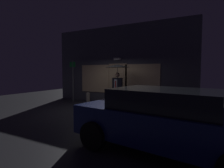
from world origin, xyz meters
The scene contains 7 objects.
ground_plane centered at (0.00, 0.00, 0.00)m, with size 18.00×18.00×0.00m, color #26262B.
building_facade centered at (0.00, 2.34, 2.11)m, with size 8.25×0.48×4.28m.
person_with_umbrella centered at (0.60, 0.96, 1.63)m, with size 1.19×1.19×2.11m.
parked_car centered at (3.75, -2.88, 0.72)m, with size 4.18×2.30×1.38m.
street_sign_post centered at (-2.51, 1.36, 1.37)m, with size 0.40×0.07×2.42m.
sidewalk_bollard centered at (-1.69, 1.69, 0.27)m, with size 0.22×0.22×0.55m, color #B2A899.
sidewalk_bollard_2 centered at (2.91, 1.67, 0.31)m, with size 0.24×0.24×0.62m, color #9E998E.
Camera 1 is at (4.61, -6.94, 1.76)m, focal length 29.61 mm.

